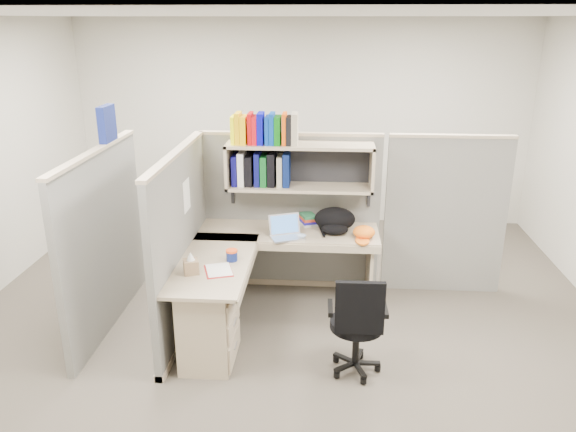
# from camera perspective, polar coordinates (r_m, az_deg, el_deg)

# --- Properties ---
(ground) EXTENTS (6.00, 6.00, 0.00)m
(ground) POSITION_cam_1_polar(r_m,az_deg,el_deg) (5.23, -0.44, -11.26)
(ground) COLOR #352F28
(ground) RESTS_ON ground
(room_shell) EXTENTS (6.00, 6.00, 6.00)m
(room_shell) POSITION_cam_1_polar(r_m,az_deg,el_deg) (4.62, -0.49, 6.29)
(room_shell) COLOR #B7B2A5
(room_shell) RESTS_ON ground
(cubicle) EXTENTS (3.79, 1.84, 1.95)m
(cubicle) POSITION_cam_1_polar(r_m,az_deg,el_deg) (5.29, -4.04, -0.07)
(cubicle) COLOR #5E5F5A
(cubicle) RESTS_ON ground
(desk) EXTENTS (1.74, 1.75, 0.73)m
(desk) POSITION_cam_1_polar(r_m,az_deg,el_deg) (4.82, -5.62, -8.26)
(desk) COLOR tan
(desk) RESTS_ON ground
(laptop) EXTENTS (0.38, 0.38, 0.21)m
(laptop) POSITION_cam_1_polar(r_m,az_deg,el_deg) (5.21, -0.06, -1.18)
(laptop) COLOR #B3B2B7
(laptop) RESTS_ON desk
(backpack) EXTENTS (0.43, 0.35, 0.23)m
(backpack) POSITION_cam_1_polar(r_m,az_deg,el_deg) (5.38, 4.78, -0.49)
(backpack) COLOR black
(backpack) RESTS_ON desk
(orange_cap) EXTENTS (0.24, 0.27, 0.11)m
(orange_cap) POSITION_cam_1_polar(r_m,az_deg,el_deg) (5.29, 7.73, -1.62)
(orange_cap) COLOR orange
(orange_cap) RESTS_ON desk
(snack_canister) EXTENTS (0.10, 0.10, 0.10)m
(snack_canister) POSITION_cam_1_polar(r_m,az_deg,el_deg) (4.78, -5.73, -3.97)
(snack_canister) COLOR navy
(snack_canister) RESTS_ON desk
(tissue_box) EXTENTS (0.15, 0.15, 0.18)m
(tissue_box) POSITION_cam_1_polar(r_m,az_deg,el_deg) (4.58, -9.84, -4.70)
(tissue_box) COLOR #927452
(tissue_box) RESTS_ON desk
(mouse) EXTENTS (0.10, 0.07, 0.03)m
(mouse) POSITION_cam_1_polar(r_m,az_deg,el_deg) (5.27, 1.38, -1.99)
(mouse) COLOR #9CB7DE
(mouse) RESTS_ON desk
(paper_cup) EXTENTS (0.07, 0.07, 0.10)m
(paper_cup) POSITION_cam_1_polar(r_m,az_deg,el_deg) (5.56, -0.23, -0.49)
(paper_cup) COLOR silver
(paper_cup) RESTS_ON desk
(book_stack) EXTENTS (0.22, 0.25, 0.10)m
(book_stack) POSITION_cam_1_polar(r_m,az_deg,el_deg) (5.60, 2.05, -0.31)
(book_stack) COLOR gray
(book_stack) RESTS_ON desk
(loose_paper) EXTENTS (0.27, 0.31, 0.00)m
(loose_paper) POSITION_cam_1_polar(r_m,az_deg,el_deg) (4.64, -7.03, -5.44)
(loose_paper) COLOR white
(loose_paper) RESTS_ON desk
(task_chair) EXTENTS (0.46, 0.43, 0.88)m
(task_chair) POSITION_cam_1_polar(r_m,az_deg,el_deg) (4.50, 6.97, -12.37)
(task_chair) COLOR black
(task_chair) RESTS_ON ground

